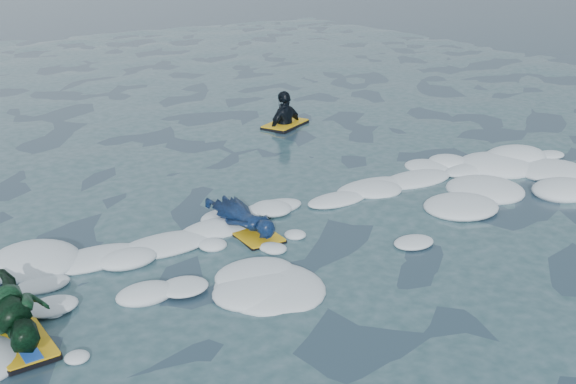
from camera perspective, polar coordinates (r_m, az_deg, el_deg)
name	(u,v)px	position (r m, az deg, el deg)	size (l,w,h in m)	color
ground	(312,263)	(8.72, 1.89, -5.66)	(120.00, 120.00, 0.00)	#1C2F43
foam_band	(266,235)	(9.50, -1.74, -3.41)	(12.00, 3.10, 0.30)	white
prone_woman_unit	(244,218)	(9.56, -3.52, -2.09)	(0.56, 1.44, 0.36)	black
prone_child_unit	(14,313)	(7.57, -20.87, -8.92)	(0.68, 1.39, 0.54)	black
waiting_rider_unit	(285,129)	(14.78, -0.23, 5.01)	(1.21, 0.99, 1.59)	black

